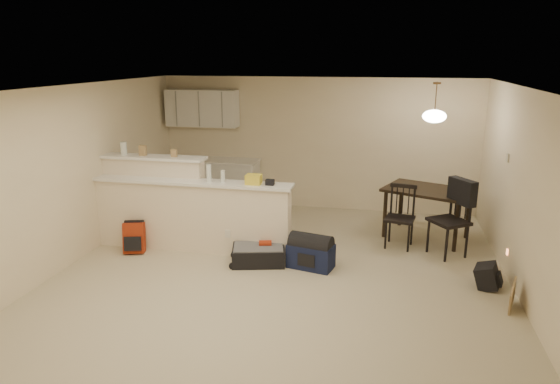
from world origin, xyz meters
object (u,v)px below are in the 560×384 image
(dining_chair_near, at_px, (400,217))
(dining_chair_far, at_px, (449,219))
(dining_table, at_px, (428,195))
(red_backpack, at_px, (134,238))
(navy_duffel, at_px, (311,256))
(suitcase, at_px, (258,255))
(pendant_lamp, at_px, (434,116))
(black_daypack, at_px, (487,276))

(dining_chair_near, relative_size, dining_chair_far, 0.86)
(dining_chair_near, bearing_deg, dining_table, 60.54)
(red_backpack, height_order, navy_duffel, red_backpack)
(dining_table, bearing_deg, dining_chair_near, -107.89)
(suitcase, distance_m, red_backpack, 1.94)
(pendant_lamp, distance_m, dining_chair_near, 1.65)
(pendant_lamp, distance_m, black_daypack, 2.60)
(dining_table, xyz_separation_m, dining_chair_far, (0.26, -0.71, -0.16))
(dining_table, xyz_separation_m, suitcase, (-2.40, -1.60, -0.60))
(dining_table, relative_size, dining_chair_far, 1.37)
(pendant_lamp, height_order, dining_chair_far, pendant_lamp)
(navy_duffel, bearing_deg, pendant_lamp, 56.54)
(pendant_lamp, bearing_deg, dining_table, 0.00)
(dining_chair_near, xyz_separation_m, suitcase, (-1.97, -1.08, -0.36))
(dining_chair_far, distance_m, navy_duffel, 2.14)
(navy_duffel, bearing_deg, red_backpack, -167.27)
(dining_chair_near, height_order, navy_duffel, dining_chair_near)
(black_daypack, bearing_deg, dining_table, 38.47)
(dining_chair_far, distance_m, suitcase, 2.84)
(dining_chair_near, distance_m, navy_duffel, 1.65)
(pendant_lamp, bearing_deg, red_backpack, -159.99)
(pendant_lamp, xyz_separation_m, dining_chair_far, (0.26, -0.71, -1.43))
(red_backpack, bearing_deg, dining_chair_far, -4.89)
(navy_duffel, bearing_deg, dining_chair_far, 37.31)
(navy_duffel, relative_size, black_daypack, 1.86)
(suitcase, relative_size, navy_duffel, 1.18)
(dining_chair_near, bearing_deg, suitcase, -140.90)
(dining_chair_far, relative_size, navy_duffel, 1.80)
(suitcase, bearing_deg, red_backpack, 165.28)
(suitcase, xyz_separation_m, navy_duffel, (0.75, 0.02, 0.05))
(dining_chair_near, height_order, black_daypack, dining_chair_near)
(dining_chair_near, relative_size, navy_duffel, 1.56)
(red_backpack, bearing_deg, suitcase, -16.20)
(pendant_lamp, distance_m, red_backpack, 4.95)
(pendant_lamp, relative_size, red_backpack, 1.35)
(navy_duffel, bearing_deg, suitcase, -165.83)
(pendant_lamp, height_order, suitcase, pendant_lamp)
(dining_chair_far, relative_size, black_daypack, 3.35)
(suitcase, distance_m, navy_duffel, 0.76)
(dining_chair_far, bearing_deg, dining_table, 165.19)
(dining_chair_near, relative_size, red_backpack, 2.12)
(black_daypack, bearing_deg, dining_chair_near, 59.79)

